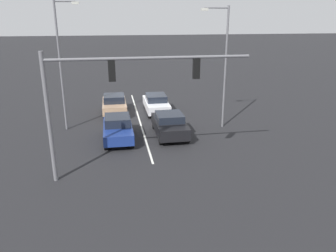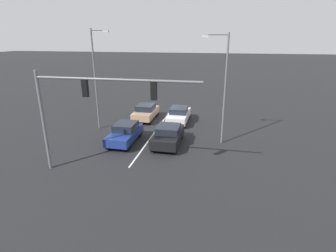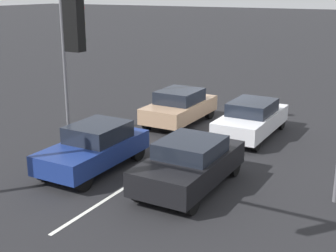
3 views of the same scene
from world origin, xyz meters
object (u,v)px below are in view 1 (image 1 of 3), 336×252
at_px(car_navy_midlane_front, 118,128).
at_px(street_lamp_right_shoulder, 62,59).
at_px(car_white_leftlane_second, 156,103).
at_px(traffic_signal_gantry, 111,86).
at_px(car_tan_midlane_second, 114,104).
at_px(car_black_leftlane_front, 170,124).
at_px(street_lamp_left_shoulder, 223,61).

xyz_separation_m(car_navy_midlane_front, street_lamp_right_shoulder, (3.39, -2.74, 4.11)).
distance_m(car_white_leftlane_second, traffic_signal_gantry, 12.25).
relative_size(car_navy_midlane_front, car_white_leftlane_second, 0.95).
bearing_deg(car_tan_midlane_second, car_navy_midlane_front, 90.90).
height_order(car_black_leftlane_front, street_lamp_right_shoulder, street_lamp_right_shoulder).
bearing_deg(car_navy_midlane_front, car_tan_midlane_second, -89.10).
bearing_deg(car_navy_midlane_front, street_lamp_left_shoulder, -169.55).
bearing_deg(street_lamp_right_shoulder, car_tan_midlane_second, -133.32).
distance_m(car_navy_midlane_front, street_lamp_left_shoulder, 8.42).
xyz_separation_m(car_tan_midlane_second, traffic_signal_gantry, (0.18, 11.29, 3.75)).
height_order(car_white_leftlane_second, street_lamp_left_shoulder, street_lamp_left_shoulder).
height_order(car_tan_midlane_second, street_lamp_right_shoulder, street_lamp_right_shoulder).
xyz_separation_m(car_white_leftlane_second, street_lamp_right_shoulder, (6.72, 3.27, 4.14)).
height_order(car_navy_midlane_front, street_lamp_left_shoulder, street_lamp_left_shoulder).
bearing_deg(street_lamp_left_shoulder, traffic_signal_gantry, 40.20).
height_order(car_navy_midlane_front, car_black_leftlane_front, car_navy_midlane_front).
bearing_deg(street_lamp_right_shoulder, car_black_leftlane_front, 159.74).
relative_size(traffic_signal_gantry, street_lamp_left_shoulder, 1.16).
distance_m(car_black_leftlane_front, street_lamp_left_shoulder, 5.67).
distance_m(car_tan_midlane_second, car_white_leftlane_second, 3.44).
bearing_deg(car_black_leftlane_front, traffic_signal_gantry, 54.95).
distance_m(car_navy_midlane_front, car_white_leftlane_second, 6.87).
bearing_deg(car_white_leftlane_second, traffic_signal_gantry, 71.95).
bearing_deg(traffic_signal_gantry, car_black_leftlane_front, -125.05).
relative_size(traffic_signal_gantry, street_lamp_right_shoulder, 1.11).
bearing_deg(traffic_signal_gantry, car_navy_midlane_front, -93.15).
height_order(car_navy_midlane_front, car_tan_midlane_second, car_tan_midlane_second).
distance_m(car_white_leftlane_second, street_lamp_right_shoulder, 8.54).
xyz_separation_m(car_tan_midlane_second, street_lamp_right_shoulder, (3.29, 3.49, 4.11)).
distance_m(car_navy_midlane_front, car_black_leftlane_front, 3.44).
bearing_deg(car_navy_midlane_front, traffic_signal_gantry, 86.85).
bearing_deg(car_white_leftlane_second, car_tan_midlane_second, -3.58).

